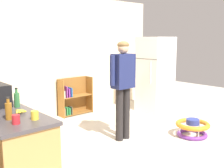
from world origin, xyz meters
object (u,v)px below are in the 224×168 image
at_px(baby_walker, 192,128).
at_px(green_glass_bottle, 17,99).
at_px(standing_person, 123,82).
at_px(red_cup, 16,119).
at_px(amber_bottle, 9,111).
at_px(yellow_cup, 35,115).
at_px(refrigerator, 155,74).
at_px(bookshelf, 73,98).
at_px(banana_bunch, 19,111).

distance_m(baby_walker, green_glass_bottle, 3.10).
xyz_separation_m(standing_person, red_cup, (-2.14, -0.67, -0.08)).
relative_size(amber_bottle, yellow_cup, 2.59).
relative_size(refrigerator, bookshelf, 2.09).
height_order(standing_person, baby_walker, standing_person).
bearing_deg(bookshelf, standing_person, -96.80).
height_order(refrigerator, yellow_cup, refrigerator).
bearing_deg(baby_walker, banana_bunch, 172.36).
bearing_deg(standing_person, refrigerator, 24.64).
bearing_deg(banana_bunch, standing_person, 9.50).
bearing_deg(refrigerator, banana_bunch, -162.75).
relative_size(refrigerator, standing_person, 1.04).
xyz_separation_m(refrigerator, yellow_cup, (-3.82, -1.53, 0.06)).
distance_m(standing_person, banana_bunch, 1.99).
xyz_separation_m(refrigerator, amber_bottle, (-4.03, -1.35, 0.11)).
bearing_deg(refrigerator, amber_bottle, -161.46).
xyz_separation_m(banana_bunch, amber_bottle, (-0.18, -0.15, 0.07)).
relative_size(standing_person, baby_walker, 2.82).
xyz_separation_m(bookshelf, yellow_cup, (-2.16, -2.57, 0.57)).
bearing_deg(red_cup, green_glass_bottle, 66.72).
relative_size(baby_walker, banana_bunch, 3.82).
relative_size(standing_person, banana_bunch, 10.76).
relative_size(green_glass_bottle, amber_bottle, 1.00).
height_order(yellow_cup, red_cup, same).
height_order(standing_person, green_glass_bottle, standing_person).
bearing_deg(bookshelf, green_glass_bottle, -137.24).
height_order(green_glass_bottle, amber_bottle, same).
xyz_separation_m(amber_bottle, red_cup, (-0.00, -0.19, -0.05)).
bearing_deg(yellow_cup, baby_walker, -1.27).
height_order(baby_walker, green_glass_bottle, green_glass_bottle).
bearing_deg(red_cup, bookshelf, 47.52).
relative_size(yellow_cup, red_cup, 1.00).
distance_m(standing_person, red_cup, 2.24).
relative_size(bookshelf, amber_bottle, 3.46).
distance_m(baby_walker, amber_bottle, 3.30).
height_order(green_glass_bottle, red_cup, green_glass_bottle).
xyz_separation_m(standing_person, yellow_cup, (-1.93, -0.66, -0.08)).
bearing_deg(green_glass_bottle, bookshelf, 42.76).
xyz_separation_m(refrigerator, red_cup, (-4.03, -1.54, 0.06)).
bearing_deg(banana_bunch, red_cup, -117.31).
bearing_deg(refrigerator, yellow_cup, -158.15).
relative_size(bookshelf, banana_bunch, 5.37).
xyz_separation_m(bookshelf, baby_walker, (0.82, -2.64, -0.22)).
bearing_deg(baby_walker, standing_person, 145.00).
relative_size(green_glass_bottle, yellow_cup, 2.59).
xyz_separation_m(baby_walker, banana_bunch, (-3.00, 0.40, 0.77)).
height_order(banana_bunch, amber_bottle, amber_bottle).
height_order(bookshelf, amber_bottle, amber_bottle).
distance_m(baby_walker, yellow_cup, 3.07).
bearing_deg(banana_bunch, refrigerator, 17.25).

